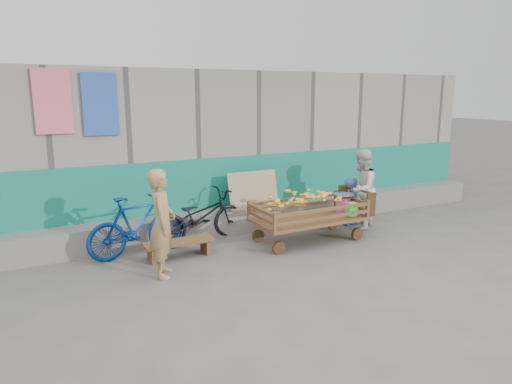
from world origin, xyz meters
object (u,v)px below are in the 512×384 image
vendor_man (162,223)px  bicycle_dark (200,217)px  bicycle_blue (137,226)px  woman (361,189)px  bench (179,245)px  banana_cart (307,207)px  child (350,201)px

vendor_man → bicycle_dark: vendor_man is taller
bicycle_blue → bicycle_dark: bearing=-92.8°
bicycle_blue → vendor_man: bearing=176.2°
woman → bench: bearing=-36.0°
vendor_man → banana_cart: bearing=-63.0°
banana_cart → child: bearing=19.6°
child → banana_cart: bearing=13.2°
banana_cart → vendor_man: (-2.69, -0.36, 0.16)m
woman → bicycle_dark: 3.12m
bicycle_blue → bench: bearing=-138.0°
woman → child: (0.00, 0.29, -0.29)m
bicycle_dark → bicycle_blue: 1.15m
woman → bicycle_blue: (-4.18, 0.47, -0.28)m
bench → vendor_man: 0.93m
bicycle_blue → woman: bearing=-107.4°
vendor_man → woman: (4.05, 0.55, -0.00)m
banana_cart → bicycle_dark: bicycle_dark is taller
bicycle_dark → banana_cart: bearing=-126.1°
vendor_man → bicycle_dark: size_ratio=0.89×
child → vendor_man: bearing=5.3°
bicycle_dark → vendor_man: bearing=129.7°
bench → woman: (3.62, -0.05, 0.57)m
woman → bicycle_blue: woman is taller
banana_cart → bench: banana_cart is taller
woman → child: 0.41m
bicycle_dark → child: bearing=-106.3°
child → woman: bearing=83.6°
bicycle_dark → bicycle_blue: (-1.13, -0.16, 0.04)m
vendor_man → child: vendor_man is taller
banana_cart → child: size_ratio=2.20×
banana_cart → bench: (-2.26, 0.25, -0.41)m
vendor_man → bicycle_blue: bearing=26.5°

